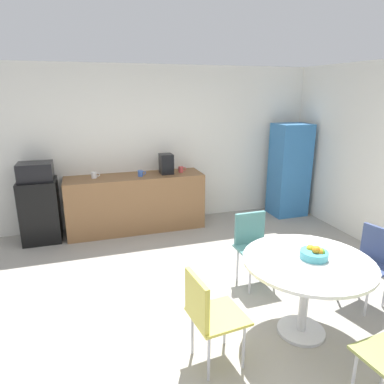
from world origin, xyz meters
name	(u,v)px	position (x,y,z in m)	size (l,w,h in m)	color
ground_plane	(202,325)	(0.00, 0.00, 0.00)	(6.00, 6.00, 0.00)	#9E998E
wall_back	(143,147)	(0.00, 3.00, 1.30)	(6.00, 0.10, 2.60)	white
counter_block	(136,203)	(-0.21, 2.65, 0.45)	(2.16, 0.60, 0.90)	brown
mini_fridge	(40,211)	(-1.64, 2.65, 0.47)	(0.54, 0.54, 0.94)	black
microwave	(35,172)	(-1.64, 2.65, 1.07)	(0.48, 0.38, 0.26)	black
locker_cabinet	(289,170)	(2.55, 2.55, 0.82)	(0.60, 0.50, 1.65)	#3372B2
round_table	(307,273)	(0.86, -0.38, 0.62)	(1.15, 1.15, 0.75)	silver
chair_navy	(372,257)	(1.83, -0.16, 0.52)	(0.50, 0.50, 0.83)	silver
chair_teal	(253,240)	(0.84, 0.61, 0.52)	(0.43, 0.43, 0.83)	silver
chair_yellow	(207,310)	(-0.13, -0.49, 0.52)	(0.46, 0.46, 0.83)	silver
fruit_bowl	(315,253)	(0.93, -0.37, 0.80)	(0.25, 0.25, 0.13)	teal
mug_white	(94,175)	(-0.82, 2.68, 0.95)	(0.13, 0.08, 0.09)	white
mug_green	(141,173)	(-0.12, 2.58, 0.95)	(0.13, 0.08, 0.09)	#3F66BF
mug_red	(181,169)	(0.56, 2.66, 0.95)	(0.13, 0.08, 0.09)	#D84C4C
coffee_maker	(166,164)	(0.31, 2.65, 1.06)	(0.20, 0.24, 0.32)	black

